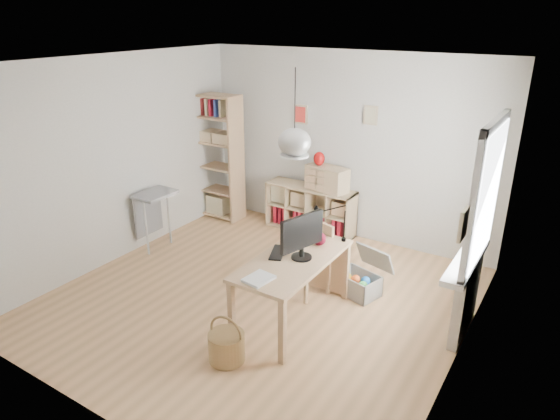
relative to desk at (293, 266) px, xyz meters
The scene contains 20 objects.
ground 0.87m from the desk, 164.74° to the left, with size 4.50×4.50×0.00m, color tan.
room_shell 1.34m from the desk, 164.74° to the left, with size 4.50×4.50×4.50m.
window_unit 2.04m from the desk, 24.12° to the left, with size 0.07×1.16×1.46m.
radiator 1.82m from the desk, 24.58° to the left, with size 0.10×0.80×0.80m, color silver.
windowsill 1.77m from the desk, 25.25° to the left, with size 0.22×1.20×0.06m, color white.
desk is the anchor object (origin of this frame).
cube_shelf 2.48m from the desk, 114.61° to the left, with size 1.40×0.38×0.72m.
tall_bookshelf 3.27m from the desk, 142.99° to the left, with size 0.80×0.38×2.00m.
side_table 2.64m from the desk, 169.06° to the left, with size 0.40×0.55×0.85m.
chair 0.66m from the desk, 101.28° to the left, with size 0.54×0.54×0.88m.
wicker_basket 1.08m from the desk, 100.99° to the right, with size 0.36×0.36×0.49m.
storage_chest 1.11m from the desk, 66.36° to the left, with size 0.64×0.68×0.53m.
monitor 0.38m from the desk, 36.21° to the left, with size 0.22×0.54×0.48m.
keyboard 0.23m from the desk, behind, with size 0.13×0.36×0.02m, color black.
task_lamp 0.72m from the desk, 82.20° to the left, with size 0.37×0.14×0.39m.
yarn_ball 0.47m from the desk, 79.68° to the left, with size 0.15×0.15×0.15m, color #4E0A15.
paper_tray 0.59m from the desk, 94.76° to the right, with size 0.22×0.28×0.03m, color white.
drawer_chest 2.32m from the desk, 108.54° to the left, with size 0.63×0.29×0.36m, color tan.
red_vase 2.42m from the desk, 111.75° to the left, with size 0.17×0.17×0.20m, color #9D0D0D.
potted_plant 1.93m from the desk, 34.02° to the left, with size 0.29×0.25×0.32m, color #2E5A21.
Camera 1 is at (2.94, -4.20, 3.17)m, focal length 32.00 mm.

